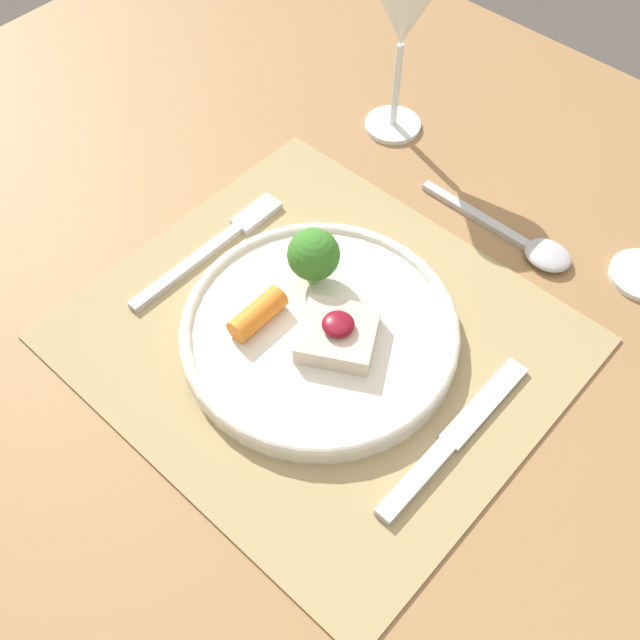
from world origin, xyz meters
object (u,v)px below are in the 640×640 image
Objects in this scene: fork at (218,243)px; knife at (445,447)px; spoon at (529,245)px; dinner_plate at (320,321)px; wine_glass_far at (403,15)px.

fork is 1.00× the size of knife.
fork is 1.09× the size of spoon.
dinner_plate is 0.33m from wine_glass_far.
fork is 0.30m from wine_glass_far.
wine_glass_far is (-0.22, 0.05, 0.14)m from spoon.
spoon is at bearing 108.03° from knife.
spoon is (-0.07, 0.24, -0.00)m from knife.
knife is at bearing -44.89° from wine_glass_far.
dinner_plate is 1.44× the size of spoon.
spoon is at bearing 42.55° from fork.
dinner_plate is at bearing -114.80° from spoon.
dinner_plate is at bearing -3.02° from fork.
wine_glass_far is at bearing 163.03° from spoon.
spoon reaches higher than knife.
wine_glass_far reaches higher than spoon.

